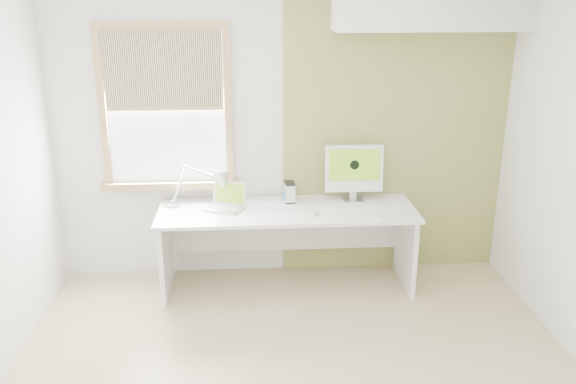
{
  "coord_description": "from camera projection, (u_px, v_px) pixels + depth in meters",
  "views": [
    {
      "loc": [
        -0.3,
        -3.44,
        2.55
      ],
      "look_at": [
        0.0,
        1.05,
        1.0
      ],
      "focal_mm": 37.75,
      "sensor_mm": 36.0,
      "label": 1
    }
  ],
  "objects": [
    {
      "name": "external_drive",
      "position": [
        289.0,
        192.0,
        5.32
      ],
      "size": [
        0.1,
        0.14,
        0.18
      ],
      "color": "silver",
      "rests_on": "desk"
    },
    {
      "name": "laptop",
      "position": [
        226.0,
        202.0,
        5.18
      ],
      "size": [
        0.38,
        0.35,
        0.22
      ],
      "color": "silver",
      "rests_on": "desk"
    },
    {
      "name": "soffit",
      "position": [
        432.0,
        4.0,
        4.87
      ],
      "size": [
        1.6,
        0.4,
        0.42
      ],
      "primitive_type": "cube",
      "color": "white",
      "rests_on": "room"
    },
    {
      "name": "window",
      "position": [
        166.0,
        109.0,
        5.15
      ],
      "size": [
        1.2,
        0.14,
        1.42
      ],
      "color": "#A88555",
      "rests_on": "room"
    },
    {
      "name": "phone_dock",
      "position": [
        286.0,
        198.0,
        5.32
      ],
      "size": [
        0.07,
        0.07,
        0.12
      ],
      "color": "silver",
      "rests_on": "desk"
    },
    {
      "name": "desk_lamp",
      "position": [
        213.0,
        184.0,
        5.21
      ],
      "size": [
        0.64,
        0.26,
        0.36
      ],
      "color": "silver",
      "rests_on": "desk"
    },
    {
      "name": "room",
      "position": [
        299.0,
        202.0,
        3.67
      ],
      "size": [
        4.04,
        3.54,
        2.64
      ],
      "color": "tan",
      "rests_on": "ground"
    },
    {
      "name": "imac",
      "position": [
        354.0,
        170.0,
        5.3
      ],
      "size": [
        0.51,
        0.17,
        0.5
      ],
      "color": "silver",
      "rests_on": "desk"
    },
    {
      "name": "accent_wall",
      "position": [
        395.0,
        132.0,
        5.38
      ],
      "size": [
        2.0,
        0.02,
        2.6
      ],
      "primitive_type": "cube",
      "color": "#919D49",
      "rests_on": "room"
    },
    {
      "name": "mouse",
      "position": [
        315.0,
        213.0,
        5.04
      ],
      "size": [
        0.09,
        0.11,
        0.03
      ],
      "primitive_type": "ellipsoid",
      "rotation": [
        0.0,
        0.0,
        -0.34
      ],
      "color": "white",
      "rests_on": "desk"
    },
    {
      "name": "keyboard",
      "position": [
        354.0,
        214.0,
        5.02
      ],
      "size": [
        0.47,
        0.19,
        0.02
      ],
      "color": "white",
      "rests_on": "desk"
    },
    {
      "name": "desk",
      "position": [
        287.0,
        228.0,
        5.28
      ],
      "size": [
        2.2,
        0.7,
        0.73
      ],
      "color": "white",
      "rests_on": "room"
    }
  ]
}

